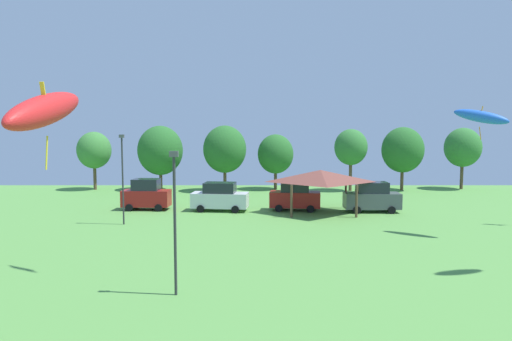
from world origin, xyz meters
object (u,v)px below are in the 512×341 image
(treeline_tree_5, at_px, (401,150))
(park_pavilion, at_px, (319,176))
(parked_car_rightmost_in_row, at_px, (370,197))
(treeline_tree_2, at_px, (223,149))
(treeline_tree_3, at_px, (274,154))
(kite_flying_6, at_px, (43,110))
(parked_car_leftmost, at_px, (145,195))
(treeline_tree_0, at_px, (92,150))
(treeline_tree_1, at_px, (159,151))
(kite_flying_8, at_px, (479,117))
(parked_car_second_from_left, at_px, (218,197))
(light_post_0, at_px, (121,174))
(parked_car_third_from_left, at_px, (293,196))
(light_post_1, at_px, (173,215))
(treeline_tree_4, at_px, (349,147))
(treeline_tree_6, at_px, (461,147))

(treeline_tree_5, bearing_deg, park_pavilion, -128.60)
(parked_car_rightmost_in_row, relative_size, treeline_tree_2, 0.62)
(treeline_tree_3, bearing_deg, kite_flying_6, -102.59)
(parked_car_leftmost, relative_size, parked_car_rightmost_in_row, 0.89)
(treeline_tree_0, height_order, treeline_tree_1, treeline_tree_1)
(kite_flying_8, distance_m, parked_car_second_from_left, 20.87)
(park_pavilion, relative_size, treeline_tree_1, 0.90)
(parked_car_rightmost_in_row, distance_m, light_post_0, 20.35)
(parked_car_third_from_left, distance_m, light_post_0, 14.54)
(park_pavilion, height_order, treeline_tree_2, treeline_tree_2)
(light_post_1, height_order, treeline_tree_1, treeline_tree_1)
(light_post_1, relative_size, treeline_tree_3, 0.94)
(parked_car_leftmost, relative_size, treeline_tree_2, 0.55)
(treeline_tree_3, bearing_deg, light_post_0, -120.93)
(treeline_tree_1, relative_size, treeline_tree_3, 1.15)
(treeline_tree_0, height_order, treeline_tree_3, treeline_tree_0)
(parked_car_second_from_left, xyz_separation_m, parked_car_third_from_left, (6.45, 0.24, 0.04))
(parked_car_second_from_left, height_order, light_post_1, light_post_1)
(light_post_1, relative_size, treeline_tree_5, 0.83)
(light_post_0, xyz_separation_m, light_post_1, (6.36, -14.42, -0.28))
(parked_car_second_from_left, bearing_deg, treeline_tree_1, 126.36)
(kite_flying_6, height_order, treeline_tree_3, kite_flying_6)
(parked_car_leftmost, height_order, treeline_tree_2, treeline_tree_2)
(treeline_tree_2, relative_size, treeline_tree_3, 1.16)
(parked_car_third_from_left, xyz_separation_m, light_post_1, (-6.72, -20.25, 2.17))
(light_post_0, bearing_deg, parked_car_second_from_left, 40.13)
(parked_car_third_from_left, height_order, treeline_tree_3, treeline_tree_3)
(kite_flying_6, distance_m, parked_car_second_from_left, 25.65)
(parked_car_third_from_left, height_order, treeline_tree_2, treeline_tree_2)
(parked_car_leftmost, distance_m, light_post_1, 21.65)
(parked_car_third_from_left, bearing_deg, treeline_tree_1, 142.81)
(kite_flying_8, relative_size, treeline_tree_0, 0.47)
(kite_flying_8, bearing_deg, park_pavilion, 136.23)
(parked_car_third_from_left, xyz_separation_m, treeline_tree_5, (13.48, 13.35, 3.41))
(light_post_0, bearing_deg, treeline_tree_0, 114.62)
(kite_flying_8, bearing_deg, treeline_tree_4, 99.02)
(park_pavilion, height_order, treeline_tree_4, treeline_tree_4)
(kite_flying_6, relative_size, parked_car_rightmost_in_row, 0.94)
(parked_car_third_from_left, distance_m, treeline_tree_3, 14.55)
(light_post_1, bearing_deg, treeline_tree_6, 51.51)
(kite_flying_6, bearing_deg, parked_car_second_from_left, 82.25)
(park_pavilion, height_order, light_post_1, light_post_1)
(kite_flying_6, xyz_separation_m, light_post_0, (-3.29, 19.04, -3.81))
(treeline_tree_1, xyz_separation_m, treeline_tree_6, (35.24, 0.74, 0.32))
(light_post_0, distance_m, treeline_tree_4, 27.85)
(light_post_0, bearing_deg, treeline_tree_1, 93.87)
(parked_car_rightmost_in_row, bearing_deg, light_post_1, -123.29)
(treeline_tree_5, height_order, treeline_tree_6, treeline_tree_5)
(parked_car_leftmost, height_order, treeline_tree_6, treeline_tree_6)
(treeline_tree_5, bearing_deg, parked_car_third_from_left, -135.27)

